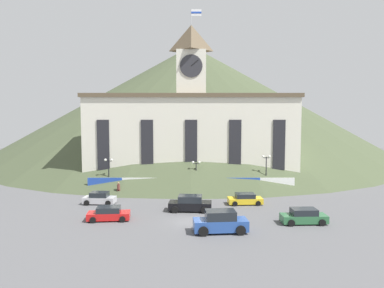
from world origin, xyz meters
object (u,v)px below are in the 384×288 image
at_px(car_black_suv, 191,204).
at_px(car_blue_van, 222,222).
at_px(street_lamp_far_right, 197,169).
at_px(car_red_sedan, 110,214).
at_px(car_yellow_coupe, 246,199).
at_px(car_silver_hatch, 101,198).
at_px(car_green_wagon, 305,217).
at_px(pedestrian, 120,188).
at_px(street_lamp_far_left, 110,167).
at_px(street_lamp_right, 267,165).

xyz_separation_m(car_black_suv, car_blue_van, (2.90, -7.67, 0.13)).
bearing_deg(street_lamp_far_right, car_red_sedan, -122.40).
bearing_deg(car_yellow_coupe, car_silver_hatch, 176.05).
height_order(car_yellow_coupe, car_green_wagon, car_green_wagon).
xyz_separation_m(car_red_sedan, pedestrian, (-1.23, 11.57, 0.35)).
distance_m(street_lamp_far_left, car_black_suv, 16.39).
xyz_separation_m(car_black_suv, car_red_sedan, (-8.56, -3.69, -0.16)).
bearing_deg(street_lamp_far_left, pedestrian, -57.75).
distance_m(car_blue_van, car_yellow_coupe, 11.56).
height_order(street_lamp_far_right, car_blue_van, street_lamp_far_right).
xyz_separation_m(car_silver_hatch, car_yellow_coupe, (18.04, -0.09, -0.07)).
height_order(street_lamp_far_left, street_lamp_far_right, street_lamp_far_left).
bearing_deg(pedestrian, car_blue_van, 44.56).
relative_size(car_yellow_coupe, pedestrian, 2.30).
xyz_separation_m(street_lamp_far_right, car_red_sedan, (-9.37, -14.76, -2.53)).
distance_m(street_lamp_right, car_green_wagon, 16.23).
relative_size(car_yellow_coupe, car_green_wagon, 0.92).
relative_size(street_lamp_far_left, car_blue_van, 0.89).
bearing_deg(street_lamp_right, car_silver_hatch, -160.67).
bearing_deg(street_lamp_right, pedestrian, -171.24).
relative_size(car_blue_van, car_green_wagon, 1.12).
bearing_deg(street_lamp_far_left, car_green_wagon, -34.20).
bearing_deg(car_green_wagon, pedestrian, 146.69).
distance_m(street_lamp_far_left, car_red_sedan, 15.36).
relative_size(street_lamp_right, car_green_wagon, 1.11).
height_order(car_black_suv, car_red_sedan, car_black_suv).
xyz_separation_m(car_red_sedan, car_yellow_coupe, (15.34, 6.90, -0.05)).
bearing_deg(car_yellow_coupe, pedestrian, 160.58).
xyz_separation_m(street_lamp_right, pedestrian, (-20.69, -3.19, -2.73)).
height_order(street_lamp_right, pedestrian, street_lamp_right).
xyz_separation_m(street_lamp_right, car_black_suv, (-10.90, -11.07, -2.91)).
bearing_deg(street_lamp_far_right, car_silver_hatch, -147.21).
height_order(street_lamp_far_left, car_black_suv, street_lamp_far_left).
xyz_separation_m(car_yellow_coupe, car_green_wagon, (4.85, -8.07, 0.09)).
bearing_deg(car_green_wagon, street_lamp_far_right, 121.64).
height_order(street_lamp_far_right, street_lamp_right, street_lamp_right).
height_order(street_lamp_right, car_silver_hatch, street_lamp_right).
relative_size(street_lamp_right, pedestrian, 2.77).
distance_m(car_black_suv, car_blue_van, 8.21).
xyz_separation_m(street_lamp_far_right, car_blue_van, (2.10, -18.74, -2.24)).
relative_size(car_black_suv, car_green_wagon, 1.07).
relative_size(car_black_suv, car_red_sedan, 1.10).
height_order(street_lamp_far_left, pedestrian, street_lamp_far_left).
relative_size(car_black_suv, car_yellow_coupe, 1.16).
xyz_separation_m(car_red_sedan, car_silver_hatch, (-2.70, 6.99, 0.02)).
bearing_deg(car_black_suv, street_lamp_right, 48.85).
xyz_separation_m(street_lamp_far_right, pedestrian, (-10.59, -3.19, -2.19)).
xyz_separation_m(car_silver_hatch, car_green_wagon, (22.89, -8.16, 0.03)).
height_order(car_blue_van, car_green_wagon, car_blue_van).
bearing_deg(street_lamp_far_left, car_yellow_coupe, -22.93).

